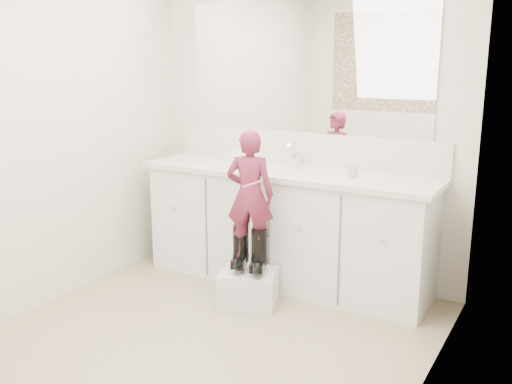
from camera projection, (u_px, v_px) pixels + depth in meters
The scene contains 16 objects.
floor at pixel (192, 348), 3.44m from camera, with size 3.00×3.00×0.00m, color #7F7253.
wall_back at pixel (304, 125), 4.42m from camera, with size 2.60×2.60×0.00m, color beige.
wall_left at pixel (30, 136), 3.79m from camera, with size 3.00×3.00×0.00m, color beige.
wall_right at pixel (422, 175), 2.52m from camera, with size 3.00×3.00×0.00m, color beige.
vanity_cabinet at pixel (286, 229), 4.37m from camera, with size 2.20×0.55×0.85m, color silver.
countertop at pixel (286, 173), 4.25m from camera, with size 2.28×0.58×0.04m, color beige.
backsplash at pixel (302, 148), 4.45m from camera, with size 2.28×0.03×0.25m, color beige.
mirror at pixel (304, 67), 4.31m from camera, with size 2.00×0.02×1.00m, color white.
faucet at pixel (296, 160), 4.37m from camera, with size 0.08×0.08×0.10m, color silver.
cup at pixel (353, 171), 4.00m from camera, with size 0.09×0.09×0.08m, color #C3B69C.
soap_bottle at pixel (240, 154), 4.42m from camera, with size 0.08×0.08×0.18m, color white.
step_stool at pixel (249, 288), 4.02m from camera, with size 0.38×0.32×0.25m, color silver.
boot_left at pixel (241, 247), 4.01m from camera, with size 0.12×0.21×0.32m, color black, non-canonical shape.
boot_right at pixel (259, 251), 3.94m from camera, with size 0.12×0.21×0.32m, color black, non-canonical shape.
toddler at pixel (250, 195), 3.88m from camera, with size 0.33×0.21×0.90m, color #A43254.
toothbrush at pixel (253, 184), 3.76m from camera, with size 0.01×0.01×0.14m, color pink.
Camera 1 is at (1.91, -2.51, 1.71)m, focal length 40.00 mm.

